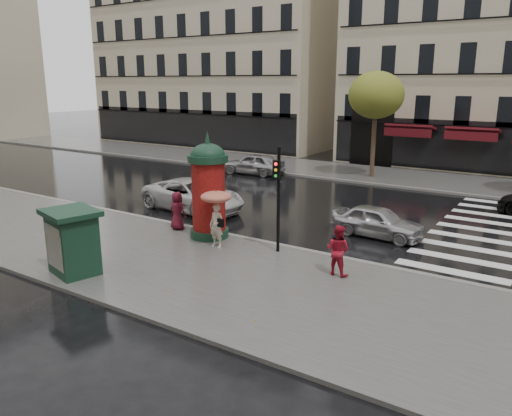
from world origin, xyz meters
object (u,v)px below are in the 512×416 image
Objects in this scene: car_white at (193,195)px; car_silver at (378,222)px; man_burgundy at (177,211)px; traffic_light at (278,190)px; morris_column at (208,187)px; newsstand at (73,241)px; woman_umbrella at (216,209)px; car_far_silver at (254,164)px; woman_red at (338,250)px.

car_silver is at bearing -78.13° from car_white.
car_silver is (7.06, 3.90, -0.28)m from man_burgundy.
morris_column is at bearing 178.44° from traffic_light.
newsstand reaches higher than car_silver.
woman_umbrella is 0.52× the size of car_far_silver.
newsstand is at bearing -102.41° from morris_column.
traffic_light is at bearing -11.17° from woman_red.
woman_umbrella is 0.40× the size of car_white.
man_burgundy reaches higher than car_far_silver.
car_far_silver is (-5.17, 18.00, -0.47)m from newsstand.
man_burgundy is 5.06m from traffic_light.
woman_red is 0.39× the size of morris_column.
newsstand is at bearing 148.94° from car_silver.
traffic_light reaches higher than car_silver.
car_far_silver is (-11.70, 8.70, 0.09)m from car_silver.
traffic_light is 1.81× the size of newsstand.
woman_red reaches higher than car_silver.
man_burgundy is at bearing 95.58° from newsstand.
morris_column is at bearing 77.59° from newsstand.
woman_red is 1.02× the size of man_burgundy.
newsstand is at bearing 10.62° from car_far_silver.
car_white is at bearing 154.06° from traffic_light.
car_far_silver is at bearing 106.03° from newsstand.
car_far_silver reaches higher than car_silver.
traffic_light is 0.89× the size of car_far_silver.
man_burgundy is 0.38× the size of car_far_silver.
woman_umbrella is at bearing 159.03° from man_burgundy.
woman_red is 0.39× the size of car_far_silver.
woman_red is at bearing -8.70° from morris_column.
woman_umbrella reaches higher than car_far_silver.
car_far_silver is (-6.35, 12.66, -1.38)m from morris_column.
car_silver is 8.88m from car_white.
woman_umbrella reaches higher than car_white.
car_white is at bearing -17.87° from woman_red.
car_far_silver is at bearing 116.62° from morris_column.
newsstand is at bearing -115.92° from woman_umbrella.
newsstand is at bearing 92.95° from man_burgundy.
woman_umbrella is at bearing 4.89° from woman_red.
morris_column is 1.10× the size of traffic_light.
woman_umbrella is at bearing 141.86° from car_silver.
woman_red is at bearing -16.70° from traffic_light.
woman_red is at bearing 170.14° from man_burgundy.
traffic_light reaches higher than woman_red.
morris_column is 3.15m from traffic_light.
newsstand reaches higher than man_burgundy.
man_burgundy is at bearing 178.24° from traffic_light.
morris_column is 0.77× the size of car_white.
newsstand is (-1.17, -5.34, -0.91)m from morris_column.
car_silver is at bearing -79.05° from woman_red.
woman_red is 10.14m from car_white.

